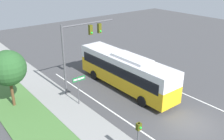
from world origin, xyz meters
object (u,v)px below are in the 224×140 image
(signal_gantry, at_px, (79,43))
(street_sign, at_px, (79,85))
(pedestrian_signal, at_px, (138,136))
(bus, at_px, (125,70))

(signal_gantry, height_order, street_sign, signal_gantry)
(signal_gantry, bearing_deg, street_sign, -125.53)
(pedestrian_signal, distance_m, street_sign, 8.00)
(bus, relative_size, pedestrian_signal, 4.16)
(bus, distance_m, pedestrian_signal, 9.94)
(bus, xyz_separation_m, pedestrian_signal, (-6.00, -7.92, -0.04))
(signal_gantry, xyz_separation_m, pedestrian_signal, (-2.48, -10.25, -2.75))
(pedestrian_signal, bearing_deg, signal_gantry, 76.41)
(signal_gantry, relative_size, pedestrian_signal, 2.39)
(bus, relative_size, signal_gantry, 1.74)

